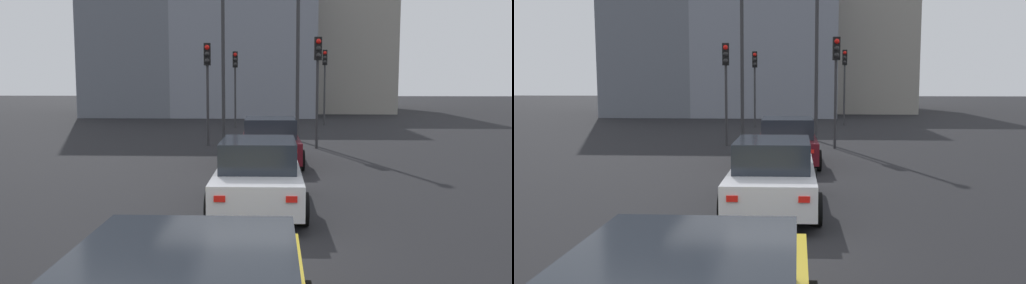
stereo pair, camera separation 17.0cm
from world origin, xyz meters
The scene contains 12 objects.
ground_plane centered at (0.00, 0.00, -0.10)m, with size 160.00×160.00×0.20m, color black.
car_maroon_lead centered at (9.08, -0.20, 0.73)m, with size 4.41×2.15×1.52m.
car_white_second centered at (3.02, -0.05, 0.73)m, with size 4.48×1.99×1.51m.
traffic_light_near_left centered at (23.83, -3.21, 3.21)m, with size 0.32×0.30×4.49m.
traffic_light_near_right centered at (13.02, -2.01, 3.16)m, with size 0.32×0.30×4.41m.
traffic_light_far_left centered at (22.15, 1.99, 3.10)m, with size 0.33×0.31×4.32m.
traffic_light_far_right centered at (13.69, 2.45, 3.03)m, with size 0.32×0.30×4.22m.
street_lamp_kerbside centered at (15.84, -1.32, 5.19)m, with size 0.56×0.36×9.03m.
street_lamp_far centered at (16.07, 2.04, 4.29)m, with size 0.56×0.36×7.27m.
building_facade_left centered at (41.38, -6.00, 5.30)m, with size 14.73×7.66×10.59m, color gray.
building_facade_center centered at (35.34, 2.00, 5.63)m, with size 12.65×10.33×11.25m, color gray.
building_facade_right centered at (34.49, 10.00, 7.99)m, with size 10.93×7.65×15.99m, color slate.
Camera 2 is at (-8.17, -0.64, 2.76)m, focal length 37.36 mm.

